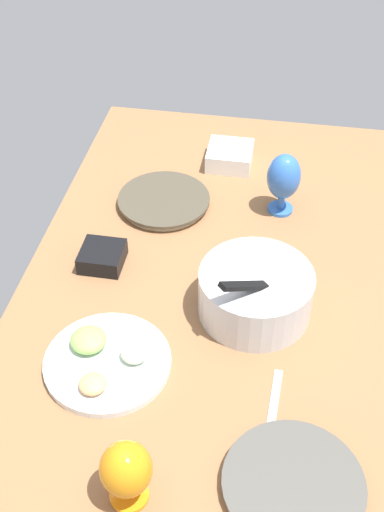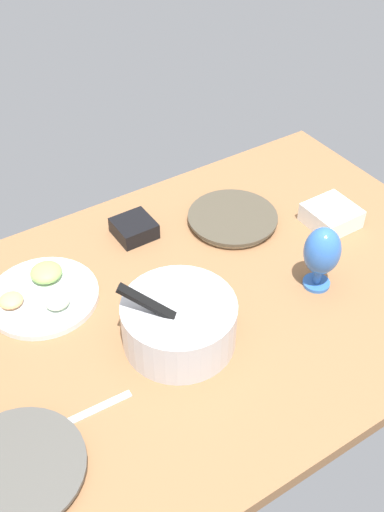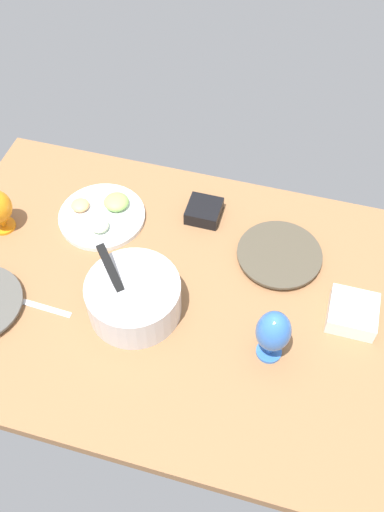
% 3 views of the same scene
% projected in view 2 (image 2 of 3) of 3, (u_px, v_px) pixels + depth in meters
% --- Properties ---
extents(ground_plane, '(1.60, 1.04, 0.04)m').
position_uv_depth(ground_plane, '(198.00, 305.00, 1.60)').
color(ground_plane, '#8C603D').
extents(dinner_plate_left, '(0.27, 0.27, 0.03)m').
position_uv_depth(dinner_plate_left, '(233.00, 219.00, 1.82)').
color(dinner_plate_left, beige).
rests_on(dinner_plate_left, ground_plane).
extents(dinner_plate_right, '(0.28, 0.28, 0.03)m').
position_uv_depth(dinner_plate_right, '(18.00, 469.00, 1.22)').
color(dinner_plate_right, silver).
rests_on(dinner_plate_right, ground_plane).
extents(mixing_bowl, '(0.28, 0.28, 0.19)m').
position_uv_depth(mixing_bowl, '(179.00, 321.00, 1.45)').
color(mixing_bowl, silver).
rests_on(mixing_bowl, ground_plane).
extents(fruit_platter, '(0.29, 0.29, 0.06)m').
position_uv_depth(fruit_platter, '(43.00, 294.00, 1.58)').
color(fruit_platter, silver).
rests_on(fruit_platter, ground_plane).
extents(hurricane_glass_blue, '(0.10, 0.10, 0.19)m').
position_uv_depth(hurricane_glass_blue, '(322.00, 253.00, 1.56)').
color(hurricane_glass_blue, blue).
rests_on(hurricane_glass_blue, ground_plane).
extents(square_bowl_black, '(0.11, 0.11, 0.05)m').
position_uv_depth(square_bowl_black, '(134.00, 228.00, 1.77)').
color(square_bowl_black, black).
rests_on(square_bowl_black, ground_plane).
extents(square_bowl_white, '(0.14, 0.14, 0.06)m').
position_uv_depth(square_bowl_white, '(331.00, 215.00, 1.81)').
color(square_bowl_white, white).
rests_on(square_bowl_white, ground_plane).
extents(fork_by_right_plate, '(0.18, 0.03, 0.01)m').
position_uv_depth(fork_by_right_plate, '(94.00, 410.00, 1.33)').
color(fork_by_right_plate, silver).
rests_on(fork_by_right_plate, ground_plane).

